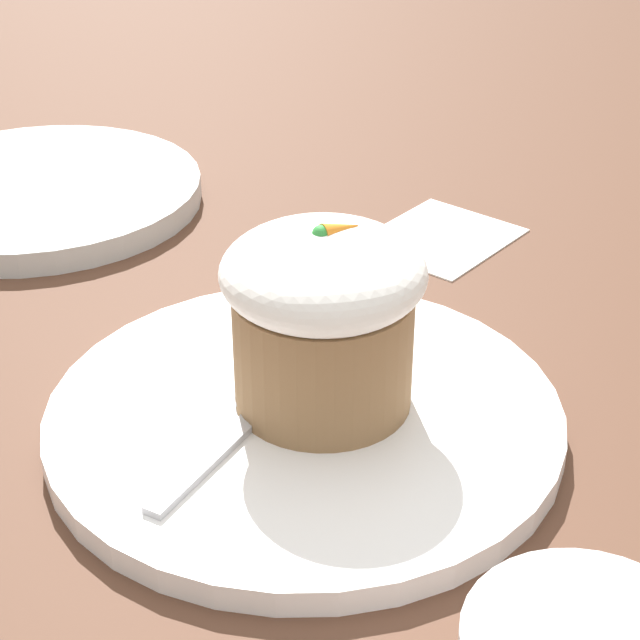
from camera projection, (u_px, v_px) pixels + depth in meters
ground_plane at (305, 428)px, 0.54m from camera, size 4.00×4.00×0.00m
dessert_plate at (304, 417)px, 0.54m from camera, size 0.26×0.26×0.01m
carrot_cake at (320, 311)px, 0.52m from camera, size 0.10×0.10×0.10m
spoon at (263, 405)px, 0.53m from camera, size 0.12×0.09×0.01m
side_plate at (38, 193)px, 0.78m from camera, size 0.24×0.24×0.02m
paper_napkin at (440, 237)px, 0.73m from camera, size 0.12×0.11×0.00m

